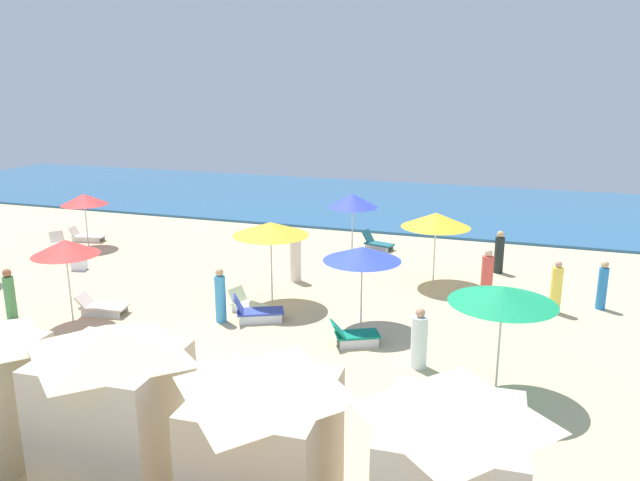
% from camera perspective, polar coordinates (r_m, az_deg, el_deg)
% --- Properties ---
extents(ground_plane, '(60.00, 60.00, 0.00)m').
position_cam_1_polar(ground_plane, '(15.30, -16.43, -12.47)').
color(ground_plane, '#CFB88A').
extents(ocean, '(60.00, 14.20, 0.12)m').
position_cam_1_polar(ocean, '(35.52, 5.00, 3.59)').
color(ocean, '#285C89').
rests_on(ocean, ground_plane).
extents(cabana_3, '(2.50, 2.25, 2.90)m').
position_cam_1_polar(cabana_3, '(11.43, -18.56, -13.94)').
color(cabana_3, beige).
rests_on(cabana_3, ground_plane).
extents(cabana_4, '(2.29, 2.51, 2.82)m').
position_cam_1_polar(cabana_4, '(9.97, -5.07, -17.95)').
color(cabana_4, beige).
rests_on(cabana_4, ground_plane).
extents(cabana_5, '(2.26, 2.39, 2.71)m').
position_cam_1_polar(cabana_5, '(9.48, 12.00, -20.63)').
color(cabana_5, beige).
rests_on(cabana_5, ground_plane).
extents(umbrella_0, '(2.36, 2.36, 2.62)m').
position_cam_1_polar(umbrella_0, '(18.90, -4.58, 1.09)').
color(umbrella_0, silver).
rests_on(umbrella_0, ground_plane).
extents(lounge_chair_0_0, '(1.46, 0.98, 0.68)m').
position_cam_1_polar(lounge_chair_0_0, '(18.83, -6.58, -5.92)').
color(lounge_chair_0_0, silver).
rests_on(lounge_chair_0_0, ground_plane).
extents(lounge_chair_0_1, '(1.57, 1.18, 0.79)m').
position_cam_1_polar(lounge_chair_0_1, '(18.13, -5.88, -6.56)').
color(lounge_chair_0_1, silver).
rests_on(lounge_chair_0_1, ground_plane).
extents(umbrella_1, '(2.34, 2.34, 2.50)m').
position_cam_1_polar(umbrella_1, '(21.10, 10.67, 1.88)').
color(umbrella_1, silver).
rests_on(umbrella_1, ground_plane).
extents(umbrella_2, '(1.88, 1.88, 2.46)m').
position_cam_1_polar(umbrella_2, '(18.83, -22.49, -0.60)').
color(umbrella_2, silver).
rests_on(umbrella_2, ground_plane).
extents(lounge_chair_2_0, '(1.56, 0.91, 0.60)m').
position_cam_1_polar(lounge_chair_2_0, '(19.69, -19.55, -5.76)').
color(lounge_chair_2_0, silver).
rests_on(lounge_chair_2_0, ground_plane).
extents(umbrella_3, '(2.02, 2.02, 2.43)m').
position_cam_1_polar(umbrella_3, '(24.66, 3.04, 3.71)').
color(umbrella_3, silver).
rests_on(umbrella_3, ground_plane).
extents(lounge_chair_3_0, '(1.42, 0.88, 0.74)m').
position_cam_1_polar(lounge_chair_3_0, '(25.72, 5.28, -0.23)').
color(lounge_chair_3_0, silver).
rests_on(lounge_chair_3_0, ground_plane).
extents(umbrella_4, '(1.89, 1.89, 2.27)m').
position_cam_1_polar(umbrella_4, '(27.35, -20.98, 3.57)').
color(umbrella_4, silver).
rests_on(umbrella_4, ground_plane).
extents(lounge_chair_4_0, '(1.46, 1.25, 0.73)m').
position_cam_1_polar(lounge_chair_4_0, '(27.43, -22.86, -0.38)').
color(lounge_chair_4_0, silver).
rests_on(lounge_chair_4_0, ground_plane).
extents(lounge_chair_4_1, '(1.54, 0.85, 0.64)m').
position_cam_1_polar(lounge_chair_4_1, '(28.72, -20.79, 0.38)').
color(lounge_chair_4_1, silver).
rests_on(lounge_chair_4_1, ground_plane).
extents(umbrella_5, '(2.19, 2.19, 2.35)m').
position_cam_1_polar(umbrella_5, '(17.10, 3.91, -1.24)').
color(umbrella_5, silver).
rests_on(umbrella_5, ground_plane).
extents(lounge_chair_5_0, '(1.41, 1.12, 0.67)m').
position_cam_1_polar(lounge_chair_5_0, '(16.51, 3.15, -8.72)').
color(lounge_chair_5_0, silver).
rests_on(lounge_chair_5_0, ground_plane).
extents(umbrella_7, '(2.34, 2.34, 2.51)m').
position_cam_1_polar(umbrella_7, '(13.86, 16.56, -4.89)').
color(umbrella_7, silver).
rests_on(umbrella_7, ground_plane).
extents(lounge_chair_7_0, '(1.31, 0.79, 0.68)m').
position_cam_1_polar(lounge_chair_7_0, '(13.49, 14.99, -14.97)').
color(lounge_chair_7_0, silver).
rests_on(lounge_chair_7_0, ground_plane).
extents(beachgoer_0, '(0.48, 0.48, 1.57)m').
position_cam_1_polar(beachgoer_0, '(23.26, 16.23, -1.13)').
color(beachgoer_0, '#202A29').
rests_on(beachgoer_0, ground_plane).
extents(beachgoer_1, '(0.43, 0.43, 1.62)m').
position_cam_1_polar(beachgoer_1, '(18.07, -9.20, -5.13)').
color(beachgoer_1, '#3E9BDE').
rests_on(beachgoer_1, ground_plane).
extents(beachgoer_2, '(0.52, 0.52, 1.72)m').
position_cam_1_polar(beachgoer_2, '(20.18, 15.18, -3.25)').
color(beachgoer_2, '#E45348').
rests_on(beachgoer_2, ground_plane).
extents(beachgoer_3, '(0.54, 0.54, 1.54)m').
position_cam_1_polar(beachgoer_3, '(15.31, 9.15, -9.11)').
color(beachgoer_3, white).
rests_on(beachgoer_3, ground_plane).
extents(beachgoer_4, '(0.56, 0.56, 1.68)m').
position_cam_1_polar(beachgoer_4, '(21.42, -2.27, -1.78)').
color(beachgoer_4, silver).
rests_on(beachgoer_4, ground_plane).
extents(beachgoer_5, '(0.43, 0.43, 1.52)m').
position_cam_1_polar(beachgoer_5, '(20.26, -26.76, -4.49)').
color(beachgoer_5, '#4C9257').
rests_on(beachgoer_5, ground_plane).
extents(beachgoer_6, '(0.37, 0.37, 1.54)m').
position_cam_1_polar(beachgoer_6, '(20.70, 24.65, -3.84)').
color(beachgoer_6, '#287BCA').
rests_on(beachgoer_6, ground_plane).
extents(beachgoer_7, '(0.45, 0.45, 1.62)m').
position_cam_1_polar(beachgoer_7, '(19.83, 20.99, -4.18)').
color(beachgoer_7, '#F9DF52').
rests_on(beachgoer_7, ground_plane).
extents(cooler_box_0, '(0.57, 0.49, 0.40)m').
position_cam_1_polar(cooler_box_0, '(24.49, -21.38, -2.09)').
color(cooler_box_0, white).
rests_on(cooler_box_0, ground_plane).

